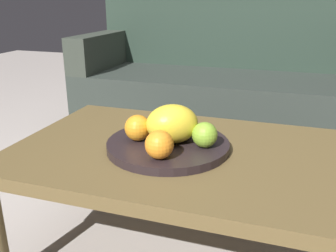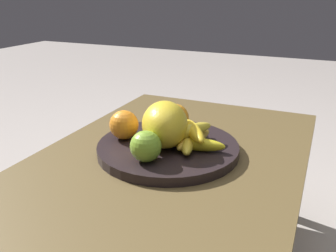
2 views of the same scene
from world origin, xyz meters
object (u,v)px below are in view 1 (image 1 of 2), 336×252
coffee_table (186,162)px  banana_bunch (174,126)px  couch (220,87)px  melon_large_front (172,124)px  fruit_bowl (168,145)px  orange_left (138,128)px  orange_front (159,145)px  apple_front (205,135)px

coffee_table → banana_bunch: (-0.06, 0.05, 0.10)m
couch → melon_large_front: (0.08, -1.24, 0.18)m
fruit_bowl → orange_left: 0.11m
couch → banana_bunch: 1.19m
melon_large_front → orange_left: bearing=-171.4°
fruit_bowl → orange_front: (0.02, -0.12, 0.05)m
coffee_table → orange_front: size_ratio=13.46×
apple_front → orange_front: bearing=-130.3°
coffee_table → fruit_bowl: size_ratio=2.85×
orange_left → couch: bearing=88.8°
couch → apple_front: 1.27m
couch → banana_bunch: couch is taller
fruit_bowl → coffee_table: bearing=13.9°
orange_front → orange_left: same height
melon_large_front → orange_left: 0.11m
fruit_bowl → orange_front: bearing=-82.7°
fruit_bowl → melon_large_front: bearing=-11.3°
apple_front → orange_left: bearing=-176.6°
apple_front → fruit_bowl: bearing=176.8°
coffee_table → melon_large_front: 0.13m
fruit_bowl → banana_bunch: 0.08m
banana_bunch → orange_left: bearing=-136.4°
banana_bunch → couch: bearing=93.1°
coffee_table → banana_bunch: size_ratio=6.16×
coffee_table → orange_front: (-0.04, -0.14, 0.11)m
fruit_bowl → orange_front: size_ratio=4.72×
orange_left → fruit_bowl: bearing=11.6°
orange_front → apple_front: orange_front is taller
coffee_table → melon_large_front: size_ratio=6.85×
orange_left → apple_front: bearing=3.4°
couch → orange_left: 1.27m
banana_bunch → melon_large_front: bearing=-76.5°
apple_front → couch: bearing=98.3°
couch → apple_front: (0.18, -1.25, 0.16)m
orange_front → apple_front: bearing=49.7°
orange_left → apple_front: (0.21, 0.01, -0.00)m
apple_front → banana_bunch: bearing=148.3°
couch → fruit_bowl: (0.07, -1.24, 0.11)m
orange_front → coffee_table: bearing=73.8°
orange_front → banana_bunch: orange_front is taller
coffee_table → orange_front: bearing=-106.2°
coffee_table → orange_left: 0.19m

